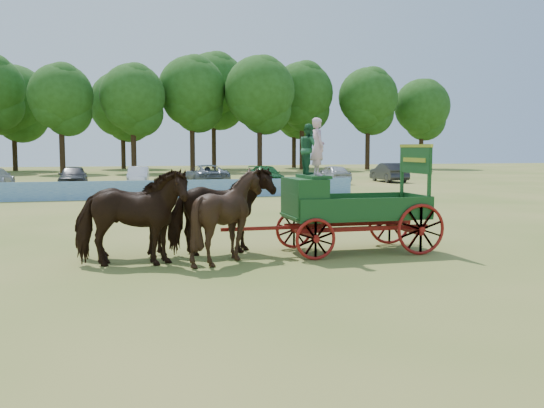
{
  "coord_description": "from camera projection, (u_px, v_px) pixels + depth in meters",
  "views": [
    {
      "loc": [
        -2.27,
        -16.75,
        2.9
      ],
      "look_at": [
        2.14,
        -0.2,
        1.3
      ],
      "focal_mm": 40.0,
      "sensor_mm": 36.0,
      "label": 1
    }
  ],
  "objects": [
    {
      "name": "horse_wheel_left",
      "position": [
        228.0,
        215.0,
        15.33
      ],
      "size": [
        2.19,
        1.96,
        2.38
      ],
      "primitive_type": "imported",
      "rotation": [
        0.0,
        0.0,
        1.55
      ],
      "color": "black",
      "rests_on": "ground"
    },
    {
      "name": "horse_lead_right",
      "position": [
        130.0,
        214.0,
        15.77
      ],
      "size": [
        2.89,
        1.46,
        2.37
      ],
      "primitive_type": "imported",
      "rotation": [
        0.0,
        0.0,
        1.5
      ],
      "color": "black",
      "rests_on": "ground"
    },
    {
      "name": "parked_cars",
      "position": [
        113.0,
        176.0,
        44.93
      ],
      "size": [
        48.55,
        7.11,
        1.62
      ],
      "color": "silver",
      "rests_on": "ground"
    },
    {
      "name": "treeline",
      "position": [
        74.0,
        94.0,
        72.65
      ],
      "size": [
        90.7,
        23.88,
        15.8
      ],
      "color": "#382314",
      "rests_on": "ground"
    },
    {
      "name": "sponsor_banner",
      "position": [
        135.0,
        190.0,
        33.98
      ],
      "size": [
        26.0,
        0.08,
        1.05
      ],
      "primitive_type": "cube",
      "color": "#1F5DAC",
      "rests_on": "ground"
    },
    {
      "name": "horse_wheel_right",
      "position": [
        221.0,
        211.0,
        16.39
      ],
      "size": [
        2.97,
        1.7,
        2.37
      ],
      "primitive_type": "imported",
      "rotation": [
        0.0,
        0.0,
        1.73
      ],
      "color": "black",
      "rests_on": "ground"
    },
    {
      "name": "horse_lead_left",
      "position": [
        131.0,
        218.0,
        14.71
      ],
      "size": [
        2.96,
        1.66,
        2.37
      ],
      "primitive_type": "imported",
      "rotation": [
        0.0,
        0.0,
        1.43
      ],
      "color": "black",
      "rests_on": "ground"
    },
    {
      "name": "ground",
      "position": [
        197.0,
        251.0,
        16.97
      ],
      "size": [
        160.0,
        160.0,
        0.0
      ],
      "primitive_type": "plane",
      "color": "#A68E4B",
      "rests_on": "ground"
    },
    {
      "name": "farm_dray",
      "position": [
        331.0,
        196.0,
        16.6
      ],
      "size": [
        6.0,
        2.0,
        3.68
      ],
      "color": "maroon",
      "rests_on": "ground"
    }
  ]
}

